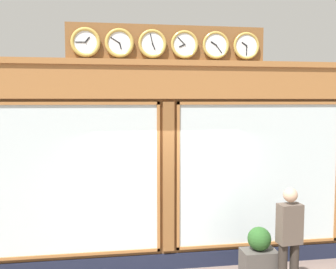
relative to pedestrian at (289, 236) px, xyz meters
The scene contains 4 objects.
shop_facade 2.39m from the pedestrian, 38.31° to the right, with size 6.85×0.42×4.31m.
pedestrian is the anchor object (origin of this frame).
planter_box 0.77m from the pedestrian, 34.13° to the right, with size 0.56×0.36×0.63m, color #4C4742.
planter_shrub 0.47m from the pedestrian, 34.13° to the right, with size 0.38×0.38×0.38m, color #285623.
Camera 1 is at (1.07, 6.73, 3.03)m, focal length 41.81 mm.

